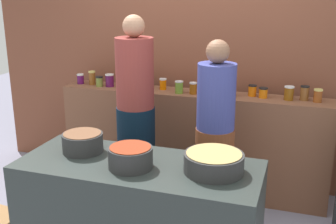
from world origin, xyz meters
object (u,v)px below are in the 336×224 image
Objects in this scene: preserve_jar_0 at (81,79)px; preserve_jar_5 at (147,81)px; preserve_jar_3 at (110,80)px; preserve_jar_13 at (289,93)px; preserve_jar_1 at (92,78)px; preserve_jar_7 at (179,87)px; preserve_jar_12 at (263,93)px; preserve_jar_9 at (207,87)px; preserve_jar_15 at (318,96)px; preserve_jar_14 at (305,93)px; cooking_pot_left at (83,142)px; preserve_jar_6 at (163,84)px; preserve_jar_8 at (193,88)px; preserve_jar_2 at (99,81)px; preserve_jar_10 at (231,90)px; cooking_pot_center at (130,157)px; cook_with_tongs at (136,126)px; preserve_jar_11 at (252,90)px; preserve_jar_4 at (124,80)px; cook_in_cap at (215,145)px; cooking_pot_right at (214,163)px.

preserve_jar_0 is 0.81× the size of preserve_jar_5.
preserve_jar_13 is (1.80, 0.02, -0.00)m from preserve_jar_3.
preserve_jar_1 is at bearing 179.81° from preserve_jar_13.
preserve_jar_12 is at bearing 5.75° from preserve_jar_7.
preserve_jar_9 is 1.09× the size of preserve_jar_15.
cooking_pot_left is (-1.53, -1.36, -0.18)m from preserve_jar_14.
preserve_jar_15 is at bearing -0.81° from preserve_jar_6.
preserve_jar_15 is at bearing 3.05° from preserve_jar_8.
preserve_jar_2 is (0.25, -0.05, 0.00)m from preserve_jar_0.
preserve_jar_15 is (1.28, 0.08, -0.00)m from preserve_jar_7.
preserve_jar_2 is 0.36× the size of cooking_pot_left.
preserve_jar_10 is (0.70, -0.06, 0.00)m from preserve_jar_6.
preserve_jar_8 is 1.43m from cooking_pot_center.
preserve_jar_7 is at bearing -174.65° from preserve_jar_14.
preserve_jar_0 is at bearing 120.06° from cooking_pot_left.
preserve_jar_11 is at bearing 32.75° from cook_with_tongs.
cook_with_tongs is (-1.06, -0.57, -0.26)m from preserve_jar_12.
cook_in_cap is at bearing -28.77° from preserve_jar_4.
preserve_jar_11 is at bearing 22.91° from preserve_jar_10.
cooking_pot_center is (0.09, -1.40, -0.17)m from preserve_jar_7.
preserve_jar_2 is at bearing -168.90° from preserve_jar_4.
preserve_jar_10 is at bearing -6.00° from preserve_jar_5.
preserve_jar_4 reaches higher than preserve_jar_15.
preserve_jar_10 is at bearing -1.78° from preserve_jar_4.
preserve_jar_7 is 0.27m from preserve_jar_9.
preserve_jar_15 is (2.06, 0.03, -0.01)m from preserve_jar_3.
preserve_jar_13 is 0.07× the size of cook_with_tongs.
preserve_jar_9 is at bearing -177.77° from preserve_jar_12.
preserve_jar_13 is (1.91, 0.05, 0.01)m from preserve_jar_2.
preserve_jar_12 is (0.11, -0.04, -0.00)m from preserve_jar_11.
preserve_jar_8 is (1.27, -0.06, 0.00)m from preserve_jar_0.
preserve_jar_12 is (1.19, -0.05, -0.02)m from preserve_jar_5.
preserve_jar_8 reaches higher than preserve_jar_11.
preserve_jar_1 reaches higher than preserve_jar_6.
cooking_pot_right is (1.00, -0.05, -0.01)m from cooking_pot_left.
cooking_pot_center is (0.29, -1.50, -0.16)m from preserve_jar_6.
preserve_jar_0 is at bearing 177.49° from preserve_jar_8.
cooking_pot_right is (0.63, -1.30, -0.18)m from preserve_jar_7.
preserve_jar_4 reaches higher than preserve_jar_6.
preserve_jar_0 is at bearing 178.73° from preserve_jar_10.
preserve_jar_11 is at bearing 7.93° from preserve_jar_9.
cook_in_cap reaches higher than preserve_jar_4.
cooking_pot_right is at bearing -2.63° from cooking_pot_left.
preserve_jar_15 is at bearing -0.08° from preserve_jar_12.
preserve_jar_8 is 0.96× the size of preserve_jar_15.
preserve_jar_11 is (0.43, 0.06, -0.01)m from preserve_jar_9.
preserve_jar_13 is 0.43× the size of cooking_pot_left.
preserve_jar_0 is at bearing -179.87° from preserve_jar_15.
preserve_jar_7 is at bearing 73.77° from cooking_pot_left.
preserve_jar_15 is (0.78, 0.04, 0.00)m from preserve_jar_10.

